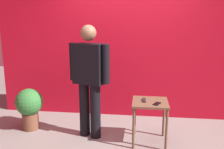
% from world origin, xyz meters
% --- Properties ---
extents(back_wall_red, '(4.80, 0.12, 3.00)m').
position_xyz_m(back_wall_red, '(0.00, 1.42, 1.50)').
color(back_wall_red, '#B50D21').
rests_on(back_wall_red, ground_plane).
extents(standing_person, '(0.67, 0.36, 1.70)m').
position_xyz_m(standing_person, '(-0.49, 0.44, 0.95)').
color(standing_person, black).
rests_on(standing_person, ground_plane).
extents(side_table, '(0.51, 0.51, 0.63)m').
position_xyz_m(side_table, '(0.42, 0.35, 0.52)').
color(side_table, brown).
rests_on(side_table, ground_plane).
extents(cell_phone, '(0.13, 0.16, 0.01)m').
position_xyz_m(cell_phone, '(0.50, 0.25, 0.63)').
color(cell_phone, black).
rests_on(cell_phone, side_table).
extents(tv_remote, '(0.05, 0.17, 0.02)m').
position_xyz_m(tv_remote, '(0.33, 0.37, 0.64)').
color(tv_remote, black).
rests_on(tv_remote, side_table).
extents(potted_plant, '(0.44, 0.44, 0.69)m').
position_xyz_m(potted_plant, '(-1.52, 0.56, 0.41)').
color(potted_plant, brown).
rests_on(potted_plant, ground_plane).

